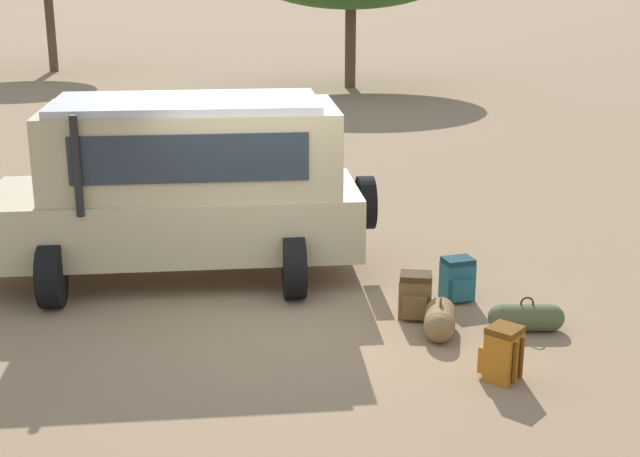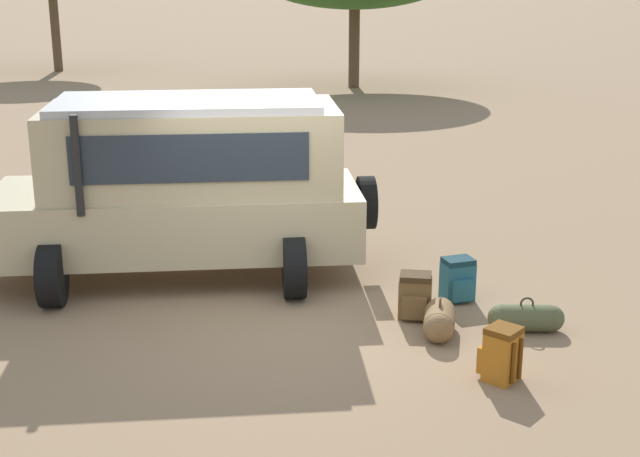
% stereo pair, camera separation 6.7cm
% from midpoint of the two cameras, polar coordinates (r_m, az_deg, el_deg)
% --- Properties ---
extents(ground_plane, '(320.00, 320.00, 0.00)m').
position_cam_midpoint_polar(ground_plane, '(10.79, -2.36, -6.01)').
color(ground_plane, '#8C7051').
extents(safari_vehicle, '(5.44, 3.67, 2.44)m').
position_cam_midpoint_polar(safari_vehicle, '(12.09, -8.56, 2.82)').
color(safari_vehicle, tan).
rests_on(safari_vehicle, ground_plane).
extents(backpack_beside_front_wheel, '(0.42, 0.42, 0.56)m').
position_cam_midpoint_polar(backpack_beside_front_wheel, '(11.50, 8.99, -3.27)').
color(backpack_beside_front_wheel, '#235B6B').
rests_on(backpack_beside_front_wheel, ground_plane).
extents(backpack_cluster_center, '(0.43, 0.47, 0.59)m').
position_cam_midpoint_polar(backpack_cluster_center, '(9.46, 11.73, -7.89)').
color(backpack_cluster_center, '#B26619').
rests_on(backpack_cluster_center, ground_plane).
extents(backpack_near_rear_wheel, '(0.49, 0.50, 0.56)m').
position_cam_midpoint_polar(backpack_near_rear_wheel, '(10.89, 6.28, -4.34)').
color(backpack_near_rear_wheel, brown).
rests_on(backpack_near_rear_wheel, ground_plane).
extents(duffel_bag_low_black_case, '(0.84, 0.57, 0.42)m').
position_cam_midpoint_polar(duffel_bag_low_black_case, '(10.76, 13.22, -5.60)').
color(duffel_bag_low_black_case, '#4C5133').
rests_on(duffel_bag_low_black_case, ground_plane).
extents(duffel_bag_soft_canvas, '(0.63, 0.75, 0.46)m').
position_cam_midpoint_polar(duffel_bag_soft_canvas, '(10.48, 7.84, -5.81)').
color(duffel_bag_soft_canvas, brown).
rests_on(duffel_bag_soft_canvas, ground_plane).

